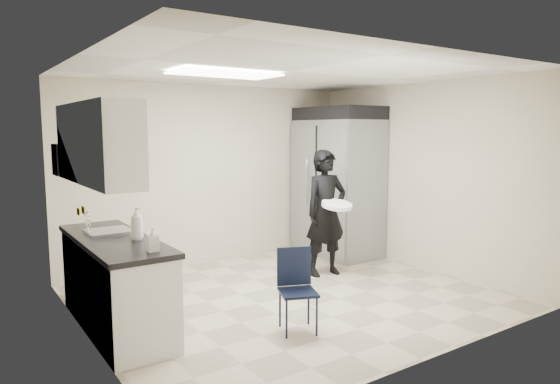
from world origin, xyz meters
TOP-DOWN VIEW (x-y plane):
  - floor at (0.00, 0.00)m, footprint 4.50×4.50m
  - ceiling at (0.00, 0.00)m, footprint 4.50×4.50m
  - back_wall at (0.00, 2.00)m, footprint 4.50×0.00m
  - left_wall at (-2.25, 0.00)m, footprint 0.00×4.00m
  - right_wall at (2.25, 0.00)m, footprint 0.00×4.00m
  - ceiling_panel at (-0.60, 0.40)m, footprint 1.20×0.60m
  - lower_counter at (-1.95, 0.20)m, footprint 0.60×1.90m
  - countertop at (-1.95, 0.20)m, footprint 0.64×1.95m
  - sink at (-1.93, 0.45)m, footprint 0.42×0.40m
  - faucet at (-2.13, 0.45)m, footprint 0.02×0.02m
  - upper_cabinets at (-2.08, 0.20)m, footprint 0.35×1.80m
  - towel_dispenser at (-2.14, 1.35)m, footprint 0.22×0.30m
  - notice_sticker_left at (-2.24, 0.10)m, footprint 0.00×0.12m
  - notice_sticker_right at (-2.24, 0.30)m, footprint 0.00×0.12m
  - commercial_fridge at (1.83, 1.27)m, footprint 0.80×1.35m
  - fridge_compressor at (1.83, 1.27)m, footprint 0.80×1.35m
  - folding_chair at (-0.52, -0.88)m, footprint 0.45×0.45m
  - man_tuxedo at (0.93, 0.47)m, footprint 0.66×0.47m
  - bucket_lid at (0.91, 0.22)m, footprint 0.43×0.43m
  - soap_bottle_a at (-1.79, -0.01)m, footprint 0.16×0.16m
  - soap_bottle_b at (-1.83, -0.55)m, footprint 0.10×0.10m

SIDE VIEW (x-z plane):
  - floor at x=0.00m, z-range 0.00..0.00m
  - folding_chair at x=-0.52m, z-range 0.00..0.78m
  - lower_counter at x=-1.95m, z-range 0.00..0.86m
  - man_tuxedo at x=0.93m, z-range 0.00..1.69m
  - sink at x=-1.93m, z-range 0.80..0.94m
  - countertop at x=-1.95m, z-range 0.86..0.91m
  - bucket_lid at x=0.91m, z-range 0.96..1.01m
  - soap_bottle_b at x=-1.83m, z-range 0.91..1.12m
  - faucet at x=-2.13m, z-range 0.90..1.14m
  - commercial_fridge at x=1.83m, z-range 0.00..2.10m
  - soap_bottle_a at x=-1.79m, z-range 0.91..1.22m
  - notice_sticker_right at x=-2.24m, z-range 1.15..1.21m
  - notice_sticker_left at x=-2.24m, z-range 1.19..1.25m
  - back_wall at x=0.00m, z-range -0.95..3.55m
  - left_wall at x=-2.25m, z-range -0.70..3.30m
  - right_wall at x=2.25m, z-range -0.70..3.30m
  - towel_dispenser at x=-2.14m, z-range 1.45..1.80m
  - upper_cabinets at x=-2.08m, z-range 1.45..2.20m
  - fridge_compressor at x=1.83m, z-range 2.10..2.30m
  - ceiling_panel at x=-0.60m, z-range 2.56..2.58m
  - ceiling at x=0.00m, z-range 2.60..2.60m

